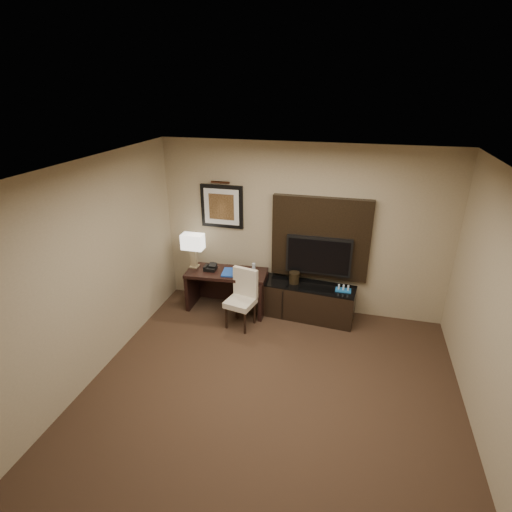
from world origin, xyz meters
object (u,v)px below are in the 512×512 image
(table_lamp, at_px, (193,252))
(desk_phone, at_px, (210,267))
(tv, at_px, (319,256))
(water_bottle, at_px, (254,268))
(credenza, at_px, (302,300))
(ice_bucket, at_px, (294,278))
(minibar_tray, at_px, (343,288))
(desk_chair, at_px, (240,302))
(desk, at_px, (227,290))

(table_lamp, height_order, desk_phone, table_lamp)
(tv, relative_size, water_bottle, 6.10)
(credenza, bearing_deg, table_lamp, -173.47)
(ice_bucket, bearing_deg, minibar_tray, -5.33)
(water_bottle, xyz_separation_m, minibar_tray, (1.41, -0.02, -0.16))
(desk_phone, bearing_deg, desk_chair, -35.22)
(desk, distance_m, desk_phone, 0.47)
(desk, xyz_separation_m, ice_bucket, (1.08, 0.12, 0.31))
(water_bottle, bearing_deg, desk_phone, -173.58)
(tv, distance_m, water_bottle, 1.04)
(credenza, distance_m, water_bottle, 0.92)
(credenza, bearing_deg, ice_bucket, 176.79)
(minibar_tray, bearing_deg, water_bottle, 179.19)
(desk_chair, bearing_deg, minibar_tray, 29.76)
(tv, bearing_deg, desk, -170.46)
(water_bottle, bearing_deg, desk_chair, -99.23)
(table_lamp, relative_size, ice_bucket, 2.84)
(desk_chair, xyz_separation_m, desk_phone, (-0.62, 0.42, 0.32))
(desk, xyz_separation_m, minibar_tray, (1.85, 0.05, 0.26))
(desk, distance_m, table_lamp, 0.83)
(desk, height_order, table_lamp, table_lamp)
(desk_chair, height_order, minibar_tray, desk_chair)
(tv, distance_m, minibar_tray, 0.62)
(credenza, bearing_deg, desk_chair, -143.86)
(water_bottle, xyz_separation_m, ice_bucket, (0.64, 0.05, -0.11))
(desk_chair, distance_m, table_lamp, 1.17)
(table_lamp, xyz_separation_m, desk_phone, (0.30, -0.05, -0.21))
(tv, bearing_deg, credenza, -146.06)
(credenza, height_order, water_bottle, water_bottle)
(water_bottle, relative_size, minibar_tray, 0.70)
(tv, xyz_separation_m, ice_bucket, (-0.35, -0.12, -0.36))
(credenza, xyz_separation_m, desk_chair, (-0.87, -0.53, 0.13))
(water_bottle, height_order, minibar_tray, water_bottle)
(desk, xyz_separation_m, table_lamp, (-0.57, 0.04, 0.60))
(table_lamp, xyz_separation_m, minibar_tray, (2.42, 0.01, -0.34))
(tv, bearing_deg, water_bottle, -170.14)
(credenza, relative_size, ice_bucket, 9.00)
(credenza, bearing_deg, tv, 38.62)
(ice_bucket, xyz_separation_m, minibar_tray, (0.77, -0.07, -0.05))
(ice_bucket, bearing_deg, table_lamp, -177.31)
(desk, bearing_deg, ice_bucket, 2.11)
(desk_phone, distance_m, ice_bucket, 1.36)
(water_bottle, bearing_deg, desk, -171.18)
(credenza, distance_m, ice_bucket, 0.40)
(credenza, height_order, tv, tv)
(water_bottle, distance_m, ice_bucket, 0.66)
(desk_chair, height_order, water_bottle, water_bottle)
(credenza, xyz_separation_m, tv, (0.21, 0.14, 0.74))
(table_lamp, distance_m, water_bottle, 1.02)
(desk, distance_m, desk_chair, 0.56)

